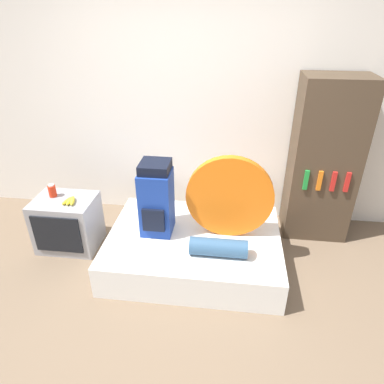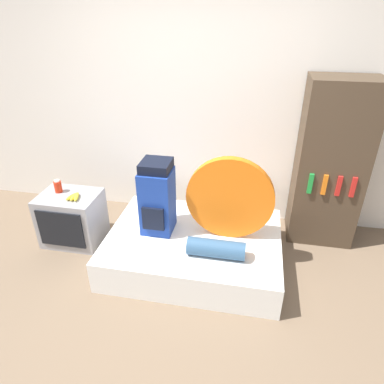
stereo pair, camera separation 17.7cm
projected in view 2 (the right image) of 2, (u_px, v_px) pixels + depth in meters
The scene contains 10 objects.
ground_plane at pixel (154, 326), 2.65m from camera, with size 16.00×16.00×0.00m, color brown.
wall_back at pixel (196, 102), 3.55m from camera, with size 8.00×0.05×2.60m.
bed at pixel (194, 248), 3.26m from camera, with size 1.59×1.18×0.31m.
backpack at pixel (157, 198), 3.10m from camera, with size 0.28×0.32×0.69m.
tent_bag at pixel (230, 199), 3.00m from camera, with size 0.78×0.08×0.78m.
sleeping_roll at pixel (216, 248), 2.88m from camera, with size 0.49×0.16×0.16m.
television at pixel (72, 218), 3.50m from camera, with size 0.58×0.46×0.54m.
canister at pixel (58, 186), 3.41m from camera, with size 0.07×0.07×0.13m.
banana_bunch at pixel (74, 197), 3.31m from camera, with size 0.13×0.17×0.04m.
bookshelf at pixel (330, 165), 3.32m from camera, with size 0.63×0.46×1.65m.
Camera 2 is at (0.63, -1.73, 2.19)m, focal length 32.00 mm.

